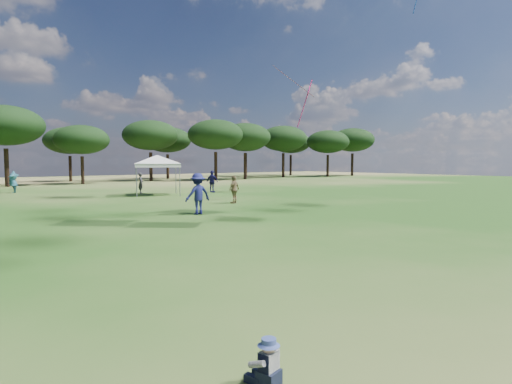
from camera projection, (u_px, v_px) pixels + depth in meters
tent_right at (157, 157)px, 29.71m from camera, size 5.61×5.61×3.11m
toddler at (267, 364)px, 4.53m from camera, size 0.37×0.40×0.51m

